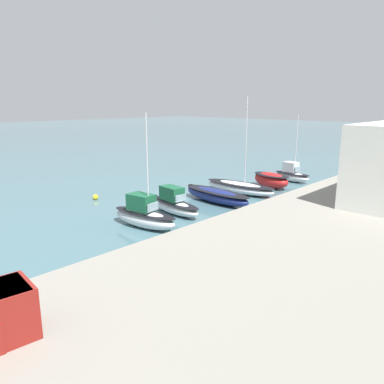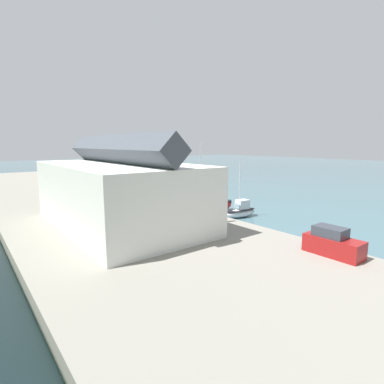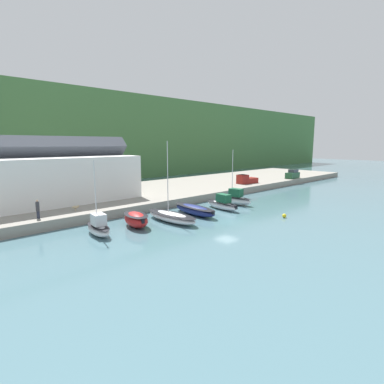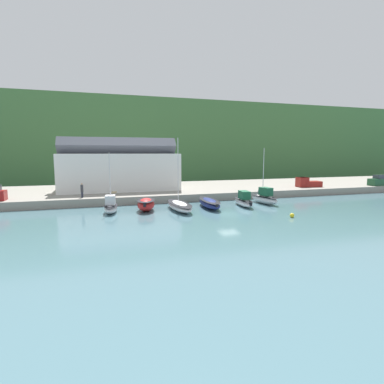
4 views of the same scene
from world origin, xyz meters
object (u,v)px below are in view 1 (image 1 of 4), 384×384
object	(u,v)px
moored_boat_2	(240,187)
person_on_quay	(363,165)
moored_boat_5	(144,215)
moored_boat_3	(216,195)
moored_boat_4	(174,204)
mooring_buoy_0	(95,197)
dog_on_quay	(356,177)
moored_boat_1	(271,180)
moored_boat_0	(292,174)

from	to	relation	value
moored_boat_2	person_on_quay	distance (m)	15.17
moored_boat_5	moored_boat_3	bearing A→B (deg)	176.36
moored_boat_3	moored_boat_4	xyz separation A→B (m)	(5.24, -0.39, 0.14)
moored_boat_3	moored_boat_5	xyz separation A→B (m)	(9.35, 0.65, 0.27)
moored_boat_5	person_on_quay	bearing A→B (deg)	158.93
moored_boat_3	moored_boat_4	bearing A→B (deg)	0.14
person_on_quay	mooring_buoy_0	size ratio (longest dim) A/B	4.01
moored_boat_2	moored_boat_5	world-z (taller)	moored_boat_2
person_on_quay	moored_boat_4	bearing A→B (deg)	-18.16
moored_boat_3	mooring_buoy_0	distance (m)	11.79
person_on_quay	dog_on_quay	distance (m)	4.80
moored_boat_1	moored_boat_2	world-z (taller)	moored_boat_2
moored_boat_4	person_on_quay	size ratio (longest dim) A/B	2.94
moored_boat_5	moored_boat_0	bearing A→B (deg)	173.15
mooring_buoy_0	moored_boat_4	bearing A→B (deg)	103.31
moored_boat_0	moored_boat_5	xyz separation A→B (m)	(23.05, 0.31, 0.09)
moored_boat_0	moored_boat_1	xyz separation A→B (m)	(4.65, 0.03, 0.03)
moored_boat_0	moored_boat_2	size ratio (longest dim) A/B	0.80
moored_boat_1	moored_boat_3	world-z (taller)	moored_boat_1
moored_boat_3	moored_boat_5	distance (m)	9.38
moored_boat_1	dog_on_quay	distance (m)	8.65
moored_boat_0	dog_on_quay	distance (m)	7.83
moored_boat_4	moored_boat_5	world-z (taller)	moored_boat_5
moored_boat_2	moored_boat_0	bearing A→B (deg)	171.70
person_on_quay	mooring_buoy_0	world-z (taller)	person_on_quay
moored_boat_1	dog_on_quay	bearing A→B (deg)	129.24
moored_boat_1	dog_on_quay	world-z (taller)	dog_on_quay
moored_boat_4	moored_boat_5	bearing A→B (deg)	20.57
moored_boat_3	person_on_quay	bearing A→B (deg)	162.39
moored_boat_4	person_on_quay	world-z (taller)	person_on_quay
moored_boat_0	moored_boat_4	world-z (taller)	moored_boat_0
moored_boat_1	moored_boat_3	xyz separation A→B (m)	(9.04, -0.37, -0.22)
moored_boat_2	person_on_quay	world-z (taller)	moored_boat_2
moored_boat_3	person_on_quay	distance (m)	18.99
moored_boat_3	moored_boat_4	world-z (taller)	moored_boat_4
moored_boat_4	dog_on_quay	bearing A→B (deg)	161.35
moored_boat_2	mooring_buoy_0	xyz separation A→B (m)	(11.94, -8.56, -0.35)
moored_boat_4	moored_boat_3	bearing A→B (deg)	-177.87
moored_boat_5	mooring_buoy_0	distance (m)	10.10
moored_boat_5	mooring_buoy_0	size ratio (longest dim) A/B	16.04
moored_boat_4	person_on_quay	xyz separation A→B (m)	(-22.78, 7.47, 1.51)
moored_boat_4	person_on_quay	distance (m)	24.03
moored_boat_1	moored_boat_3	size ratio (longest dim) A/B	0.64
dog_on_quay	mooring_buoy_0	distance (m)	26.65
moored_boat_3	moored_boat_5	size ratio (longest dim) A/B	0.93
moored_boat_2	person_on_quay	bearing A→B (deg)	147.07
moored_boat_4	moored_boat_5	distance (m)	4.24
dog_on_quay	moored_boat_4	bearing A→B (deg)	83.20
moored_boat_2	person_on_quay	size ratio (longest dim) A/B	4.60
moored_boat_2	dog_on_quay	distance (m)	12.09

